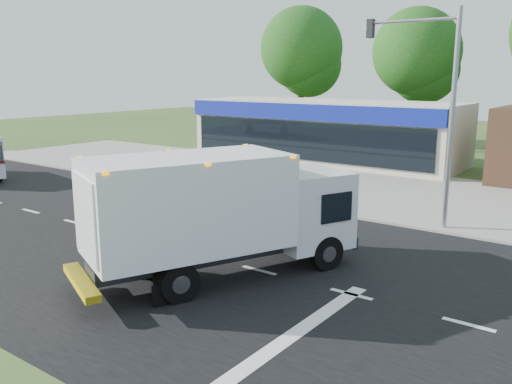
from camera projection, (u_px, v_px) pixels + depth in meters
ground at (259, 271)px, 16.01m from camera, size 120.00×120.00×0.00m
road_asphalt at (259, 271)px, 16.01m from camera, size 60.00×14.00×0.02m
sidewalk at (375, 213)px, 22.45m from camera, size 60.00×2.40×0.12m
parking_apron at (424, 191)px, 27.02m from camera, size 60.00×9.00×0.02m
lane_markings at (271, 296)px, 14.16m from camera, size 55.20×7.00×0.01m
ems_box_truck at (218, 207)px, 15.10m from camera, size 5.53×8.39×3.58m
emergency_worker at (100, 222)px, 17.82m from camera, size 0.75×0.60×1.90m
retail_strip_mall at (325, 130)px, 36.48m from camera, size 18.00×6.20×4.00m
traffic_signal_pole at (435, 96)px, 19.58m from camera, size 3.51×0.25×8.00m
background_trees at (491, 49)px, 37.10m from camera, size 36.77×7.39×12.10m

